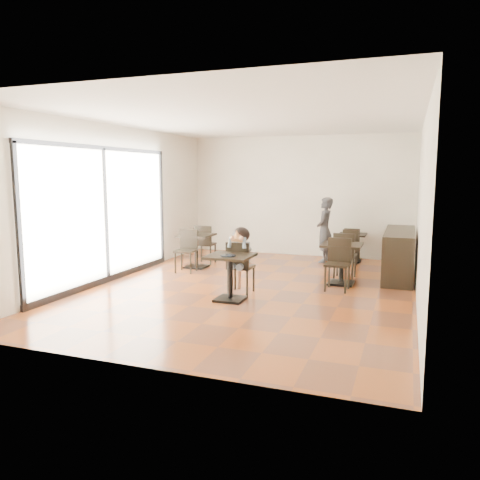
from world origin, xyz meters
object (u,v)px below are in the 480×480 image
at_px(cafe_table_left, 196,251).
at_px(chair_left_a, 206,244).
at_px(adult_patron, 325,230).
at_px(cafe_table_back, 352,248).
at_px(cafe_table_mid, 341,264).
at_px(chair_back_a, 352,245).
at_px(chair_mid_b, 337,265).
at_px(child, 241,261).
at_px(chair_mid_a, 345,255).
at_px(chair_left_b, 186,251).
at_px(chair_back_b, 349,248).
at_px(child_chair, 241,267).
at_px(child_table, 230,278).

relative_size(cafe_table_left, chair_left_a, 0.83).
xyz_separation_m(adult_patron, cafe_table_back, (0.65, 0.30, -0.46)).
bearing_deg(cafe_table_mid, chair_back_a, 91.77).
relative_size(adult_patron, cafe_table_back, 2.29).
relative_size(cafe_table_mid, chair_mid_b, 0.83).
height_order(child, chair_mid_a, child).
relative_size(chair_left_b, chair_back_b, 1.12).
relative_size(adult_patron, chair_left_a, 1.70).
xyz_separation_m(cafe_table_back, chair_mid_b, (0.08, -3.11, 0.14)).
distance_m(child_chair, chair_left_a, 3.02).
height_order(child_chair, cafe_table_mid, child_chair).
bearing_deg(chair_back_b, child, -115.49).
xyz_separation_m(child_table, chair_back_b, (1.57, 3.90, 0.02)).
bearing_deg(chair_left_a, child_table, 116.42).
height_order(cafe_table_mid, chair_mid_b, chair_mid_b).
bearing_deg(cafe_table_left, cafe_table_mid, -8.79).
bearing_deg(chair_back_b, cafe_table_left, -156.71).
xyz_separation_m(cafe_table_mid, chair_back_a, (-0.08, 2.59, 0.02)).
xyz_separation_m(child, chair_mid_a, (1.65, 1.90, -0.12)).
bearing_deg(cafe_table_left, child, -46.39).
relative_size(chair_mid_b, chair_left_b, 1.03).
bearing_deg(child_chair, child, 0.00).
xyz_separation_m(chair_left_b, chair_back_b, (3.36, 2.02, -0.05)).
distance_m(cafe_table_mid, chair_left_a, 3.61).
height_order(child, chair_left_a, child).
distance_m(cafe_table_back, chair_left_a, 3.67).
bearing_deg(chair_back_b, chair_mid_b, -88.61).
distance_m(child_table, child_chair, 0.56).
bearing_deg(cafe_table_back, chair_back_a, 90.00).
bearing_deg(chair_left_a, adult_patron, -161.16).
height_order(cafe_table_back, chair_back_a, chair_back_a).
xyz_separation_m(child_table, cafe_table_mid, (1.65, 1.90, 0.00)).
relative_size(child_chair, chair_left_a, 1.02).
relative_size(chair_mid_b, chair_left_a, 1.03).
bearing_deg(chair_back_a, child, 67.84).
xyz_separation_m(child_table, chair_left_b, (-1.79, 1.88, 0.07)).
bearing_deg(chair_mid_b, chair_left_b, 173.23).
relative_size(child_table, chair_mid_a, 0.82).
height_order(child_chair, chair_back_b, child_chair).
distance_m(child, chair_left_b, 2.23).
height_order(chair_left_b, chair_back_b, chair_left_b).
distance_m(child_chair, cafe_table_back, 4.21).
xyz_separation_m(cafe_table_mid, chair_left_a, (-3.44, 1.08, 0.07)).
relative_size(child, chair_mid_b, 1.24).
xyz_separation_m(adult_patron, chair_mid_a, (0.73, -1.71, -0.32)).
bearing_deg(child_chair, chair_left_b, -36.60).
distance_m(cafe_table_back, chair_back_b, 0.55).
distance_m(child, cafe_table_left, 2.60).
distance_m(cafe_table_back, chair_mid_a, 2.01).
bearing_deg(chair_mid_a, cafe_table_back, -85.70).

